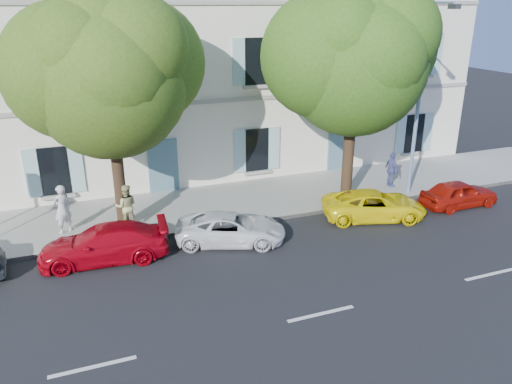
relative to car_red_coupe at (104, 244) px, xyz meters
name	(u,v)px	position (x,y,z in m)	size (l,w,h in m)	color
ground	(266,251)	(5.23, -1.27, -0.60)	(90.00, 90.00, 0.00)	black
sidewalk	(227,203)	(5.23, 3.18, -0.53)	(36.00, 4.50, 0.15)	#A09E96
kerb	(244,223)	(5.23, 1.01, -0.52)	(36.00, 0.16, 0.16)	#9E998E
building	(188,47)	(5.23, 8.93, 5.40)	(28.00, 7.00, 12.00)	white
car_red_coupe	(104,244)	(0.00, 0.00, 0.00)	(1.69, 4.15, 1.20)	#AF0513
car_white_coupe	(231,228)	(4.30, -0.22, -0.07)	(1.78, 3.85, 1.07)	white
car_yellow_supercar	(374,205)	(10.22, -0.21, -0.04)	(1.86, 4.03, 1.12)	#FFE40A
car_red_hatchback	(459,194)	(14.20, -0.42, -0.03)	(1.34, 3.33, 1.14)	#9E1409
tree_left	(109,80)	(0.87, 2.27, 4.94)	(5.41, 5.41, 8.38)	#3A2819
tree_right	(354,64)	(10.12, 1.78, 5.15)	(5.67, 5.67, 8.73)	#3A2819
street_lamp	(422,91)	(13.08, 1.26, 4.03)	(0.27, 1.68, 7.91)	#7293BF
pedestrian_a	(62,209)	(-1.19, 2.43, 0.46)	(0.66, 0.43, 1.82)	silver
pedestrian_b	(126,206)	(1.01, 2.09, 0.38)	(0.81, 0.63, 1.66)	tan
pedestrian_c	(392,170)	(12.75, 2.29, 0.34)	(0.93, 0.39, 1.59)	#525B97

